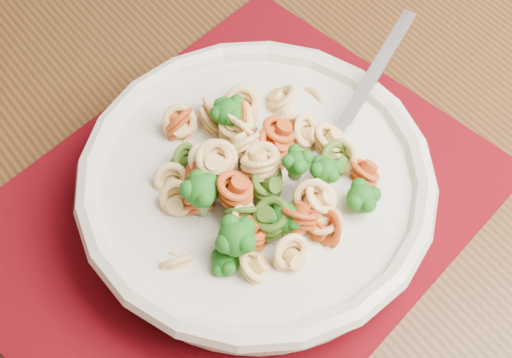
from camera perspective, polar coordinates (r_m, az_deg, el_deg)
dining_table at (r=0.68m, az=-6.53°, el=-5.24°), size 1.59×1.13×0.75m
placemat at (r=0.59m, az=-1.83°, el=-2.60°), size 0.48×0.41×0.00m
pasta_bowl at (r=0.56m, az=-0.00°, el=-0.47°), size 0.28×0.28×0.05m
pasta_broccoli_heap at (r=0.55m, az=-0.00°, el=0.34°), size 0.24×0.24×0.06m
fork at (r=0.57m, az=5.77°, el=2.30°), size 0.18×0.10×0.08m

